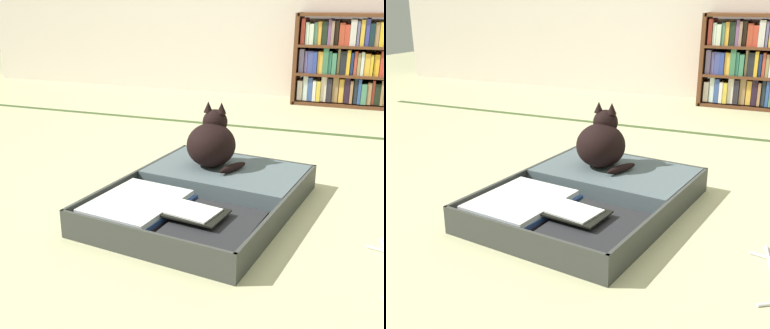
% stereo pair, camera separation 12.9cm
% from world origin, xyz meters
% --- Properties ---
extents(ground_plane, '(10.00, 10.00, 0.00)m').
position_xyz_m(ground_plane, '(0.00, 0.00, 0.00)').
color(ground_plane, '#BFBB8B').
extents(tatami_border, '(4.80, 0.05, 0.00)m').
position_xyz_m(tatami_border, '(0.00, 1.29, 0.00)').
color(tatami_border, '#3B5127').
rests_on(tatami_border, ground_plane).
extents(bookshelf, '(1.21, 0.28, 0.69)m').
position_xyz_m(bookshelf, '(0.43, 2.24, 0.34)').
color(bookshelf, brown).
rests_on(bookshelf, ground_plane).
extents(open_suitcase, '(0.78, 0.98, 0.11)m').
position_xyz_m(open_suitcase, '(-0.15, -0.01, 0.05)').
color(open_suitcase, '#373A36').
rests_on(open_suitcase, ground_plane).
extents(black_cat, '(0.27, 0.23, 0.27)m').
position_xyz_m(black_cat, '(-0.19, 0.19, 0.21)').
color(black_cat, black).
rests_on(black_cat, open_suitcase).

